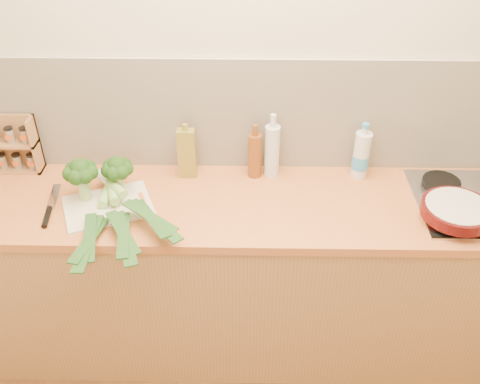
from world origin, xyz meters
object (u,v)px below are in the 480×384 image
(chefs_knife, at_px, (49,212))
(spice_rack, at_px, (14,147))
(skillet, at_px, (458,210))
(chopping_board, at_px, (108,206))

(chefs_knife, distance_m, spice_rack, 0.44)
(skillet, distance_m, spice_rack, 2.00)
(chefs_knife, relative_size, spice_rack, 1.16)
(spice_rack, bearing_deg, chopping_board, -31.43)
(chefs_knife, xyz_separation_m, skillet, (1.71, -0.03, 0.05))
(chopping_board, distance_m, chefs_knife, 0.25)
(skillet, height_order, spice_rack, spice_rack)
(chefs_knife, bearing_deg, skillet, -8.30)
(chopping_board, xyz_separation_m, chefs_knife, (-0.24, -0.05, 0.00))
(chefs_knife, height_order, skillet, skillet)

